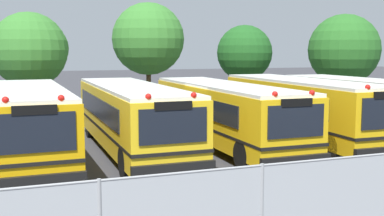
% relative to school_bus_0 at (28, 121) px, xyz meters
% --- Properties ---
extents(ground_plane, '(160.00, 160.00, 0.00)m').
position_rel_school_bus_0_xyz_m(ground_plane, '(7.41, 0.26, -1.44)').
color(ground_plane, '#38383D').
extents(school_bus_0, '(2.59, 10.04, 2.73)m').
position_rel_school_bus_0_xyz_m(school_bus_0, '(0.00, 0.00, 0.00)').
color(school_bus_0, '#EAA80C').
rests_on(school_bus_0, ground_plane).
extents(school_bus_1, '(2.58, 10.96, 2.69)m').
position_rel_school_bus_0_xyz_m(school_bus_1, '(3.76, 0.49, -0.02)').
color(school_bus_1, yellow).
rests_on(school_bus_1, ground_plane).
extents(school_bus_2, '(2.46, 10.89, 2.67)m').
position_rel_school_bus_0_xyz_m(school_bus_2, '(7.50, 0.09, -0.03)').
color(school_bus_2, yellow).
rests_on(school_bus_2, ground_plane).
extents(school_bus_3, '(2.68, 10.58, 2.78)m').
position_rel_school_bus_0_xyz_m(school_bus_3, '(11.13, 0.03, 0.02)').
color(school_bus_3, yellow).
rests_on(school_bus_3, ground_plane).
extents(school_bus_4, '(2.61, 10.67, 2.68)m').
position_rel_school_bus_0_xyz_m(school_bus_4, '(14.89, 0.31, -0.02)').
color(school_bus_4, yellow).
rests_on(school_bus_4, ground_plane).
extents(tree_1, '(4.00, 3.95, 5.89)m').
position_rel_school_bus_0_xyz_m(tree_1, '(0.58, 9.09, 2.50)').
color(tree_1, '#4C3823').
rests_on(tree_1, ground_plane).
extents(tree_2, '(4.31, 4.31, 6.74)m').
position_rel_school_bus_0_xyz_m(tree_2, '(7.15, 10.51, 3.11)').
color(tree_2, '#4C3823').
rests_on(tree_2, ground_plane).
extents(tree_3, '(3.58, 3.58, 5.54)m').
position_rel_school_bus_0_xyz_m(tree_3, '(13.67, 10.56, 2.26)').
color(tree_3, '#4C3823').
rests_on(tree_3, ground_plane).
extents(tree_4, '(4.74, 4.74, 6.32)m').
position_rel_school_bus_0_xyz_m(tree_4, '(20.32, 9.17, 2.43)').
color(tree_4, '#4C3823').
rests_on(tree_4, ground_plane).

